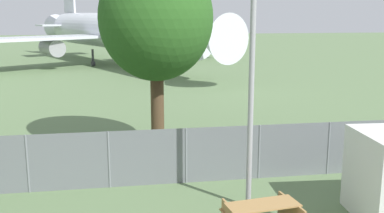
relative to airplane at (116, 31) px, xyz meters
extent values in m
cylinder|color=slate|center=(-2.85, -35.45, -2.76)|extent=(0.07, 0.07, 1.91)
cylinder|color=slate|center=(-0.31, -35.45, -2.76)|extent=(0.07, 0.07, 1.91)
cylinder|color=slate|center=(2.24, -35.45, -2.76)|extent=(0.07, 0.07, 1.91)
cylinder|color=slate|center=(4.78, -35.45, -2.76)|extent=(0.07, 0.07, 1.91)
cylinder|color=slate|center=(7.33, -35.45, -2.76)|extent=(0.07, 0.07, 1.91)
cube|color=slate|center=(2.24, -35.45, -2.76)|extent=(56.00, 0.01, 1.91)
cylinder|color=silver|center=(0.19, -0.38, 0.05)|extent=(16.32, 28.17, 3.85)
cone|color=silver|center=(7.46, -15.36, 0.05)|extent=(5.15, 5.15, 3.85)
cone|color=silver|center=(-7.29, 15.03, 0.05)|extent=(5.22, 5.84, 3.47)
cube|color=silver|center=(7.24, 4.68, -0.53)|extent=(13.88, 7.99, 0.30)
cylinder|color=#939399|center=(5.30, 4.12, -1.55)|extent=(3.07, 3.87, 1.73)
cube|color=silver|center=(-8.15, -2.79, -0.53)|extent=(13.30, 10.81, 0.30)
cylinder|color=#939399|center=(-6.51, -1.61, -1.55)|extent=(3.07, 3.87, 1.73)
cube|color=silver|center=(-5.74, 11.82, 0.43)|extent=(8.97, 6.47, 0.20)
cylinder|color=#2D2D33|center=(4.36, -8.99, -2.80)|extent=(0.24, 0.24, 1.83)
cylinder|color=#2D2D33|center=(4.36, -8.99, -3.43)|extent=(0.51, 0.63, 0.56)
cylinder|color=#2D2D33|center=(1.62, 1.95, -2.80)|extent=(0.24, 0.24, 1.83)
cylinder|color=#2D2D33|center=(1.62, 1.95, -3.43)|extent=(0.51, 0.63, 0.56)
cylinder|color=#2D2D33|center=(-2.54, -0.07, -2.80)|extent=(0.24, 0.24, 1.83)
cylinder|color=#2D2D33|center=(-2.54, -0.07, -3.43)|extent=(0.51, 0.63, 0.56)
cube|color=#A37A47|center=(3.69, -39.19, -2.97)|extent=(1.99, 1.01, 0.04)
cube|color=#A37A47|center=(3.62, -38.64, -3.27)|extent=(1.92, 0.53, 0.04)
cylinder|color=#4C3823|center=(1.62, -31.73, -1.95)|extent=(0.54, 0.54, 3.53)
ellipsoid|color=#28561E|center=(1.62, -31.73, 1.73)|extent=(4.51, 4.51, 4.96)
cylinder|color=#99999E|center=(3.77, -37.65, -0.49)|extent=(0.16, 0.16, 6.45)
camera|label=1|loc=(0.07, -49.67, 1.92)|focal=42.00mm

